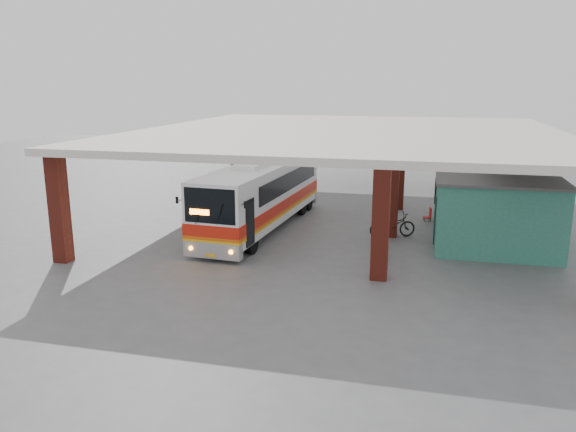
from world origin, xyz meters
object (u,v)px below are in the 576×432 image
(motorcycle, at_px, (392,225))
(coach_bus, at_px, (262,195))
(red_chair, at_px, (429,215))
(pedestrian, at_px, (382,236))

(motorcycle, bearing_deg, coach_bus, 66.35)
(motorcycle, bearing_deg, red_chair, -48.20)
(motorcycle, bearing_deg, pedestrian, 153.11)
(red_chair, bearing_deg, motorcycle, -127.18)
(coach_bus, relative_size, red_chair, 16.55)
(motorcycle, distance_m, pedestrian, 3.46)
(pedestrian, relative_size, red_chair, 2.65)
(motorcycle, height_order, red_chair, motorcycle)
(motorcycle, distance_m, red_chair, 3.90)
(pedestrian, bearing_deg, coach_bus, -71.73)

